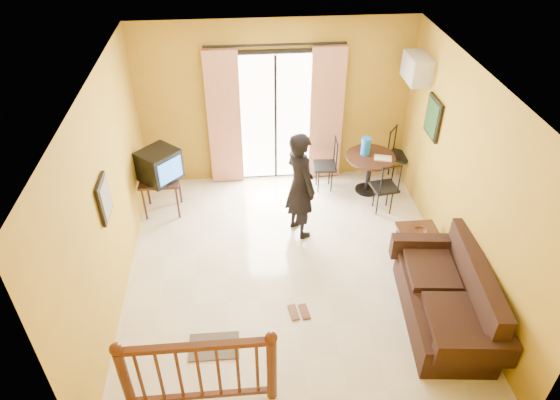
{
  "coord_description": "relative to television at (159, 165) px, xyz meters",
  "views": [
    {
      "loc": [
        -0.6,
        -5.07,
        4.94
      ],
      "look_at": [
        -0.13,
        0.2,
        1.11
      ],
      "focal_mm": 32.0,
      "sensor_mm": 36.0,
      "label": 1
    }
  ],
  "objects": [
    {
      "name": "ground",
      "position": [
        1.87,
        -1.61,
        -0.87
      ],
      "size": [
        5.0,
        5.0,
        0.0
      ],
      "primitive_type": "plane",
      "color": "beige",
      "rests_on": "ground"
    },
    {
      "name": "room_shell",
      "position": [
        1.87,
        -1.61,
        0.83
      ],
      "size": [
        5.0,
        5.0,
        5.0
      ],
      "color": "white",
      "rests_on": "ground"
    },
    {
      "name": "balcony_door",
      "position": [
        1.87,
        0.83,
        0.32
      ],
      "size": [
        2.25,
        0.14,
        2.46
      ],
      "color": "black",
      "rests_on": "ground"
    },
    {
      "name": "tv_table",
      "position": [
        -0.03,
        0.0,
        -0.33
      ],
      "size": [
        0.62,
        0.52,
        0.62
      ],
      "color": "black",
      "rests_on": "ground"
    },
    {
      "name": "television",
      "position": [
        0.0,
        0.0,
        0.0
      ],
      "size": [
        0.74,
        0.74,
        0.5
      ],
      "rotation": [
        0.0,
        0.0,
        0.81
      ],
      "color": "black",
      "rests_on": "tv_table"
    },
    {
      "name": "picture_left",
      "position": [
        -0.35,
        -1.81,
        0.68
      ],
      "size": [
        0.05,
        0.42,
        0.52
      ],
      "color": "black",
      "rests_on": "room_shell"
    },
    {
      "name": "dining_table",
      "position": [
        3.4,
        0.27,
        -0.33
      ],
      "size": [
        0.83,
        0.83,
        0.69
      ],
      "color": "black",
      "rests_on": "ground"
    },
    {
      "name": "water_jug",
      "position": [
        3.32,
        0.35,
        -0.03
      ],
      "size": [
        0.16,
        0.16,
        0.3
      ],
      "primitive_type": "cylinder",
      "color": "blue",
      "rests_on": "dining_table"
    },
    {
      "name": "serving_tray",
      "position": [
        3.58,
        0.17,
        -0.17
      ],
      "size": [
        0.32,
        0.25,
        0.02
      ],
      "primitive_type": "cube",
      "rotation": [
        0.0,
        0.0,
        -0.27
      ],
      "color": "beige",
      "rests_on": "dining_table"
    },
    {
      "name": "dining_chairs",
      "position": [
        3.4,
        0.25,
        -0.87
      ],
      "size": [
        1.85,
        1.43,
        0.95
      ],
      "color": "black",
      "rests_on": "ground"
    },
    {
      "name": "air_conditioner",
      "position": [
        3.96,
        0.34,
        1.28
      ],
      "size": [
        0.31,
        0.6,
        0.4
      ],
      "color": "silver",
      "rests_on": "room_shell"
    },
    {
      "name": "botanical_print",
      "position": [
        4.08,
        -0.31,
        0.78
      ],
      "size": [
        0.05,
        0.5,
        0.6
      ],
      "color": "black",
      "rests_on": "room_shell"
    },
    {
      "name": "coffee_table",
      "position": [
        3.72,
        -1.67,
        -0.57
      ],
      "size": [
        0.56,
        1.01,
        0.44
      ],
      "color": "black",
      "rests_on": "ground"
    },
    {
      "name": "bowl",
      "position": [
        3.72,
        -1.46,
        -0.4
      ],
      "size": [
        0.23,
        0.23,
        0.06
      ],
      "primitive_type": "imported",
      "rotation": [
        0.0,
        0.0,
        0.35
      ],
      "color": "brown",
      "rests_on": "coffee_table"
    },
    {
      "name": "sofa",
      "position": [
        3.73,
        -2.62,
        -0.53
      ],
      "size": [
        1.06,
        1.99,
        0.91
      ],
      "rotation": [
        0.0,
        0.0,
        -0.1
      ],
      "color": "black",
      "rests_on": "ground"
    },
    {
      "name": "standing_person",
      "position": [
        2.1,
        -0.71,
        -0.02
      ],
      "size": [
        0.63,
        0.74,
        1.7
      ],
      "primitive_type": "imported",
      "rotation": [
        0.0,
        0.0,
        2.01
      ],
      "color": "black",
      "rests_on": "ground"
    },
    {
      "name": "stair_balustrade",
      "position": [
        0.72,
        -3.51,
        -0.31
      ],
      "size": [
        1.63,
        0.13,
        1.04
      ],
      "color": "#471E0F",
      "rests_on": "ground"
    },
    {
      "name": "doormat",
      "position": [
        0.82,
        -2.81,
        -0.86
      ],
      "size": [
        0.6,
        0.4,
        0.02
      ],
      "primitive_type": "cube",
      "rotation": [
        0.0,
        0.0,
        -0.01
      ],
      "color": "#504740",
      "rests_on": "ground"
    },
    {
      "name": "sandals",
      "position": [
        1.9,
        -2.37,
        -0.85
      ],
      "size": [
        0.27,
        0.26,
        0.03
      ],
      "color": "brown",
      "rests_on": "ground"
    }
  ]
}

